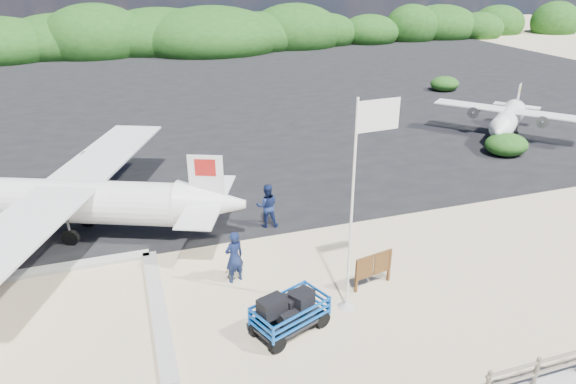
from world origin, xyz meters
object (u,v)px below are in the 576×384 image
crew_a (234,257)px  crew_b (267,206)px  flagpole (346,306)px  aircraft_large (394,109)px  signboard (372,286)px  aircraft_small (78,102)px  baggage_cart (290,330)px

crew_a → crew_b: 4.18m
flagpole → aircraft_large: bearing=57.4°
signboard → aircraft_small: bearing=98.2°
baggage_cart → aircraft_large: size_ratio=0.16×
baggage_cart → crew_b: bearing=57.9°
flagpole → crew_a: flagpole is taller
baggage_cart → aircraft_large: bearing=32.7°
baggage_cart → crew_a: crew_a is taller
aircraft_small → flagpole: bearing=66.3°
crew_b → aircraft_large: (14.56, 15.24, -0.95)m
flagpole → aircraft_small: bearing=106.6°
crew_a → aircraft_large: bearing=-150.0°
flagpole → crew_b: flagpole is taller
crew_a → aircraft_large: size_ratio=0.13×
baggage_cart → crew_b: size_ratio=1.28×
signboard → aircraft_small: size_ratio=0.21×
crew_b → aircraft_small: bearing=-60.0°
aircraft_large → aircraft_small: 25.01m
signboard → crew_b: 5.87m
crew_a → signboard: bearing=139.3°
baggage_cart → flagpole: 2.18m
baggage_cart → signboard: size_ratio=1.55×
crew_a → aircraft_small: (-6.24, 28.59, -0.96)m
crew_a → aircraft_small: 29.28m
flagpole → crew_a: (-3.08, 2.58, 0.96)m
crew_a → crew_b: crew_a is taller
baggage_cart → crew_a: (-0.97, 3.12, 0.96)m
aircraft_small → signboard: bearing=68.9°
baggage_cart → crew_b: crew_b is taller
crew_b → aircraft_large: size_ratio=0.12×
flagpole → signboard: (1.32, 0.77, 0.00)m
aircraft_small → baggage_cart: bearing=62.4°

